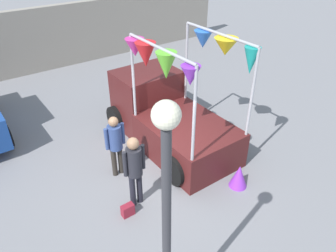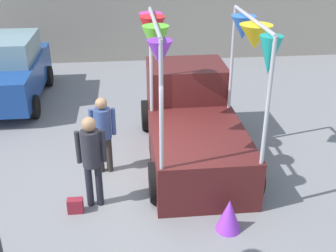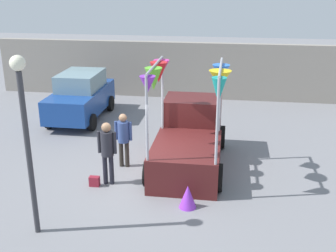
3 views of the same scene
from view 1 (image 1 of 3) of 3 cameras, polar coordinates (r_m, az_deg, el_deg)
The scene contains 8 objects.
ground_plane at distance 8.51m, azimuth -0.97°, elevation -8.24°, with size 60.00×60.00×0.00m, color slate.
vendor_truck at distance 9.31m, azimuth -0.43°, elevation 2.49°, with size 2.47×4.03×3.26m.
person_customer at distance 7.06m, azimuth -5.87°, elevation -6.86°, with size 0.53×0.34×1.80m.
person_vendor at distance 8.00m, azimuth -9.17°, elevation -2.58°, with size 0.53×0.34×1.67m.
handbag at distance 7.46m, azimuth -7.02°, elevation -14.34°, with size 0.28×0.16×0.28m, color maroon.
street_lamp at distance 4.08m, azimuth -0.26°, elevation -13.31°, with size 0.32×0.32×4.01m.
brick_boundary_wall at distance 15.07m, azimuth -20.87°, elevation 13.91°, with size 18.00×0.36×2.60m, color gray.
folded_kite_bundle_violet at distance 8.15m, azimuth 12.23°, elevation -8.52°, with size 0.44×0.44×0.60m, color purple.
Camera 1 is at (-3.67, -5.33, 5.53)m, focal length 35.00 mm.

